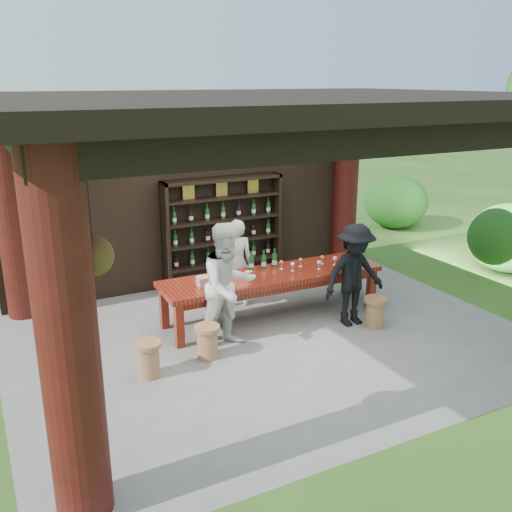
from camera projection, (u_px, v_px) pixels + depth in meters
name	position (u px, v px, depth m)	size (l,w,h in m)	color
ground	(268.00, 336.00, 8.53)	(90.00, 90.00, 0.00)	#2D5119
pavilion	(254.00, 191.00, 8.25)	(7.50, 6.00, 3.60)	slate
wine_shelf	(223.00, 231.00, 10.48)	(2.27, 0.35, 2.00)	black
tasting_table	(272.00, 280.00, 9.02)	(3.61, 1.00, 0.75)	#53170B
stool_near_left	(207.00, 341.00, 7.81)	(0.36, 0.36, 0.47)	#955A3B
stool_near_right	(375.00, 312.00, 8.79)	(0.36, 0.36, 0.48)	#955A3B
stool_far_left	(148.00, 358.00, 7.32)	(0.37, 0.37, 0.48)	#955A3B
host	(236.00, 263.00, 9.50)	(0.55, 0.36, 1.50)	beige
guest_woman	(228.00, 287.00, 7.96)	(0.89, 0.69, 1.83)	silver
guest_man	(354.00, 275.00, 8.73)	(1.04, 0.60, 1.62)	black
table_bottles	(263.00, 259.00, 9.18)	(0.48, 0.11, 0.31)	#194C1E
table_glasses	(308.00, 263.00, 9.25)	(0.95, 0.35, 0.15)	silver
napkin_basket	(206.00, 281.00, 8.45)	(0.26, 0.18, 0.14)	#BF6672
shrubs	(313.00, 281.00, 9.26)	(14.42, 8.47, 1.36)	#194C14
trees	(430.00, 97.00, 10.34)	(22.60, 10.26, 4.80)	#3F2819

